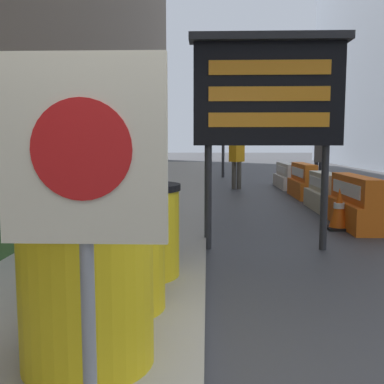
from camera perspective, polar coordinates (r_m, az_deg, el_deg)
hedge_strip at (r=6.57m, az=-22.83°, el=-3.23°), size 0.90×6.16×0.55m
bare_tree at (r=9.99m, az=-14.40°, el=6.16°), size 1.58×1.06×2.79m
barrel_drum_foreground at (r=2.79m, az=-13.17°, el=-11.78°), size 0.81×0.81×0.91m
barrel_drum_middle at (r=3.62m, az=-9.70°, el=-7.46°), size 0.81×0.81×0.91m
barrel_drum_back at (r=4.46m, az=-6.69°, el=-4.78°), size 0.81×0.81×0.91m
warning_sign at (r=1.88m, az=-13.61°, el=1.91°), size 0.69×0.08×1.67m
message_board at (r=6.20m, az=9.62°, el=12.23°), size 2.10×0.36×2.88m
jersey_barrier_orange_far at (r=8.31m, az=20.00°, el=-1.50°), size 0.55×1.86×0.89m
jersey_barrier_cream at (r=10.19m, az=16.58°, el=-0.20°), size 0.58×1.69×0.81m
jersey_barrier_orange_near at (r=12.38m, az=13.95°, el=1.19°), size 0.53×1.85×0.90m
jersey_barrier_white at (r=14.87m, az=11.93°, el=1.89°), size 0.57×2.18×0.79m
traffic_cone_near at (r=7.99m, az=18.17°, el=-2.08°), size 0.40×0.40×0.71m
traffic_cone_mid at (r=11.15m, az=15.87°, el=0.15°), size 0.36×0.36×0.64m
traffic_cone_far at (r=9.40m, az=21.93°, el=-1.17°), size 0.36×0.36×0.65m
traffic_light_near_curb at (r=18.76m, az=4.02°, el=10.09°), size 0.28×0.45×3.71m
pedestrian_worker at (r=14.13m, az=5.70°, el=4.62°), size 0.51×0.54×1.78m
pedestrian_passerby at (r=15.52m, az=15.82°, el=4.34°), size 0.40×0.50×1.68m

